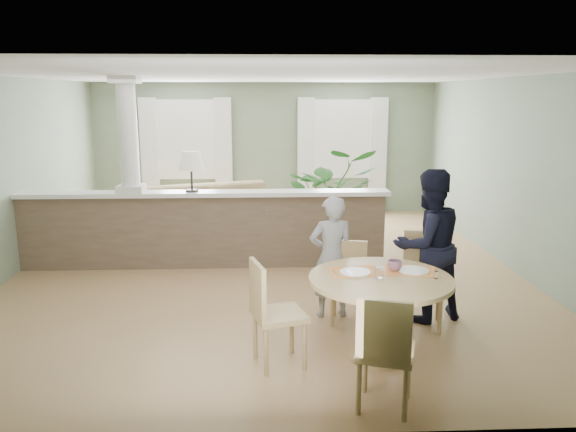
{
  "coord_description": "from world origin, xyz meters",
  "views": [
    {
      "loc": [
        -0.05,
        -7.69,
        2.45
      ],
      "look_at": [
        0.26,
        -1.0,
        1.0
      ],
      "focal_mm": 35.0,
      "sensor_mm": 36.0,
      "label": 1
    }
  ],
  "objects_px": {
    "man_person": "(428,246)",
    "sofa": "(210,211)",
    "chair_near": "(385,348)",
    "child_person": "(332,257)",
    "chair_side": "(271,309)",
    "dining_table": "(380,294)",
    "chair_far_man": "(423,274)",
    "chair_far_boy": "(349,278)",
    "houseplant": "(331,197)"
  },
  "relations": [
    {
      "from": "man_person",
      "to": "sofa",
      "type": "bearing_deg",
      "value": -72.99
    },
    {
      "from": "chair_near",
      "to": "child_person",
      "type": "xyz_separation_m",
      "value": [
        -0.17,
        1.99,
        0.15
      ]
    },
    {
      "from": "chair_near",
      "to": "chair_side",
      "type": "distance_m",
      "value": 1.19
    },
    {
      "from": "dining_table",
      "to": "chair_far_man",
      "type": "height_order",
      "value": "chair_far_man"
    },
    {
      "from": "chair_near",
      "to": "man_person",
      "type": "relative_size",
      "value": 0.58
    },
    {
      "from": "chair_far_boy",
      "to": "chair_near",
      "type": "relative_size",
      "value": 0.91
    },
    {
      "from": "dining_table",
      "to": "child_person",
      "type": "relative_size",
      "value": 0.97
    },
    {
      "from": "chair_far_boy",
      "to": "dining_table",
      "type": "bearing_deg",
      "value": -69.26
    },
    {
      "from": "child_person",
      "to": "man_person",
      "type": "relative_size",
      "value": 0.82
    },
    {
      "from": "chair_far_man",
      "to": "chair_side",
      "type": "distance_m",
      "value": 1.89
    },
    {
      "from": "houseplant",
      "to": "chair_far_boy",
      "type": "relative_size",
      "value": 1.86
    },
    {
      "from": "dining_table",
      "to": "houseplant",
      "type": "bearing_deg",
      "value": 89.61
    },
    {
      "from": "houseplant",
      "to": "dining_table",
      "type": "height_order",
      "value": "houseplant"
    },
    {
      "from": "houseplant",
      "to": "man_person",
      "type": "bearing_deg",
      "value": -77.95
    },
    {
      "from": "sofa",
      "to": "houseplant",
      "type": "bearing_deg",
      "value": -37.73
    },
    {
      "from": "sofa",
      "to": "houseplant",
      "type": "relative_size",
      "value": 1.83
    },
    {
      "from": "chair_near",
      "to": "child_person",
      "type": "distance_m",
      "value": 2.0
    },
    {
      "from": "houseplant",
      "to": "sofa",
      "type": "bearing_deg",
      "value": 160.32
    },
    {
      "from": "sofa",
      "to": "houseplant",
      "type": "height_order",
      "value": "houseplant"
    },
    {
      "from": "sofa",
      "to": "dining_table",
      "type": "relative_size",
      "value": 2.25
    },
    {
      "from": "dining_table",
      "to": "chair_far_boy",
      "type": "bearing_deg",
      "value": 98.94
    },
    {
      "from": "houseplant",
      "to": "child_person",
      "type": "distance_m",
      "value": 3.07
    },
    {
      "from": "chair_far_man",
      "to": "chair_near",
      "type": "relative_size",
      "value": 1.04
    },
    {
      "from": "houseplant",
      "to": "chair_near",
      "type": "distance_m",
      "value": 5.05
    },
    {
      "from": "dining_table",
      "to": "chair_far_boy",
      "type": "height_order",
      "value": "dining_table"
    },
    {
      "from": "sofa",
      "to": "chair_side",
      "type": "xyz_separation_m",
      "value": [
        1.01,
        -4.95,
        0.11
      ]
    },
    {
      "from": "chair_far_boy",
      "to": "man_person",
      "type": "distance_m",
      "value": 0.93
    },
    {
      "from": "sofa",
      "to": "child_person",
      "type": "bearing_deg",
      "value": -83.81
    },
    {
      "from": "man_person",
      "to": "houseplant",
      "type": "bearing_deg",
      "value": -95.88
    },
    {
      "from": "chair_far_boy",
      "to": "chair_far_man",
      "type": "distance_m",
      "value": 0.8
    },
    {
      "from": "houseplant",
      "to": "child_person",
      "type": "bearing_deg",
      "value": -96.66
    },
    {
      "from": "chair_far_boy",
      "to": "chair_near",
      "type": "distance_m",
      "value": 1.86
    },
    {
      "from": "chair_far_boy",
      "to": "chair_side",
      "type": "relative_size",
      "value": 0.88
    },
    {
      "from": "dining_table",
      "to": "chair_far_man",
      "type": "xyz_separation_m",
      "value": [
        0.63,
        0.81,
        -0.09
      ]
    },
    {
      "from": "chair_side",
      "to": "dining_table",
      "type": "bearing_deg",
      "value": -100.17
    },
    {
      "from": "sofa",
      "to": "man_person",
      "type": "xyz_separation_m",
      "value": [
        2.74,
        -3.92,
        0.4
      ]
    },
    {
      "from": "houseplant",
      "to": "child_person",
      "type": "relative_size",
      "value": 1.19
    },
    {
      "from": "houseplant",
      "to": "child_person",
      "type": "xyz_separation_m",
      "value": [
        -0.36,
        -3.05,
        -0.13
      ]
    },
    {
      "from": "sofa",
      "to": "child_person",
      "type": "relative_size",
      "value": 2.18
    },
    {
      "from": "houseplant",
      "to": "chair_far_boy",
      "type": "height_order",
      "value": "houseplant"
    },
    {
      "from": "dining_table",
      "to": "child_person",
      "type": "bearing_deg",
      "value": 107.02
    },
    {
      "from": "chair_side",
      "to": "man_person",
      "type": "relative_size",
      "value": 0.59
    },
    {
      "from": "dining_table",
      "to": "sofa",
      "type": "bearing_deg",
      "value": 112.71
    },
    {
      "from": "chair_side",
      "to": "chair_far_boy",
      "type": "bearing_deg",
      "value": -55.76
    },
    {
      "from": "sofa",
      "to": "chair_far_man",
      "type": "distance_m",
      "value": 4.84
    },
    {
      "from": "chair_far_man",
      "to": "dining_table",
      "type": "bearing_deg",
      "value": -113.89
    },
    {
      "from": "chair_near",
      "to": "houseplant",
      "type": "bearing_deg",
      "value": -73.8
    },
    {
      "from": "sofa",
      "to": "dining_table",
      "type": "xyz_separation_m",
      "value": [
        2.03,
        -4.85,
        0.2
      ]
    },
    {
      "from": "sofa",
      "to": "chair_far_man",
      "type": "relative_size",
      "value": 2.98
    },
    {
      "from": "man_person",
      "to": "child_person",
      "type": "bearing_deg",
      "value": -25.49
    }
  ]
}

